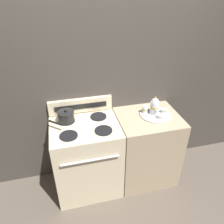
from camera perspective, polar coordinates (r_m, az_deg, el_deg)
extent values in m
plane|color=brown|center=(2.99, 1.12, -16.98)|extent=(6.00, 6.00, 0.00)
cube|color=#423D38|center=(2.56, -0.53, 5.16)|extent=(6.00, 0.05, 2.20)
cube|color=beige|center=(2.61, -6.52, -11.76)|extent=(0.74, 0.60, 0.91)
cylinder|color=silver|center=(2.21, -5.68, -12.53)|extent=(0.59, 0.02, 0.02)
cylinder|color=black|center=(2.43, -11.76, -2.26)|extent=(0.18, 0.18, 0.01)
cylinder|color=black|center=(2.46, -3.56, -1.18)|extent=(0.18, 0.18, 0.01)
cylinder|color=black|center=(2.21, -11.27, -6.09)|extent=(0.18, 0.18, 0.01)
cylinder|color=black|center=(2.24, -2.23, -4.85)|extent=(0.18, 0.18, 0.01)
cube|color=beige|center=(2.51, -8.21, 1.73)|extent=(0.72, 0.05, 0.17)
cube|color=black|center=(2.49, -8.14, 1.43)|extent=(0.59, 0.01, 0.06)
cube|color=tan|center=(2.76, 8.80, -9.16)|extent=(0.70, 0.60, 0.91)
cylinder|color=black|center=(2.40, -11.91, -1.16)|extent=(0.18, 0.18, 0.10)
cylinder|color=black|center=(2.37, -12.05, -0.05)|extent=(0.18, 0.18, 0.01)
sphere|color=black|center=(2.36, -12.09, 0.30)|extent=(0.03, 0.03, 0.03)
cylinder|color=black|center=(2.28, -14.53, -2.76)|extent=(0.14, 0.12, 0.02)
cylinder|color=#B2B2B7|center=(2.53, 11.28, -0.66)|extent=(0.36, 0.36, 0.01)
cylinder|color=silver|center=(2.50, 11.02, 1.16)|extent=(0.09, 0.09, 0.16)
cylinder|color=gold|center=(2.49, 11.04, 1.31)|extent=(0.10, 0.10, 0.02)
sphere|color=silver|center=(2.46, 11.21, 2.73)|extent=(0.08, 0.08, 0.08)
sphere|color=gold|center=(2.43, 11.33, 3.73)|extent=(0.02, 0.02, 0.02)
cone|color=silver|center=(2.44, 11.70, 0.50)|extent=(0.03, 0.07, 0.06)
cylinder|color=silver|center=(2.57, 13.49, -0.19)|extent=(0.12, 0.12, 0.01)
cylinder|color=silver|center=(2.56, 13.56, 0.28)|extent=(0.08, 0.08, 0.04)
cylinder|color=gold|center=(2.55, 13.60, 0.61)|extent=(0.08, 0.08, 0.01)
cylinder|color=silver|center=(2.46, 12.54, -1.60)|extent=(0.12, 0.12, 0.01)
cylinder|color=silver|center=(2.45, 12.61, -1.13)|extent=(0.08, 0.08, 0.04)
cylinder|color=gold|center=(2.44, 12.66, -0.78)|extent=(0.08, 0.08, 0.01)
cylinder|color=silver|center=(2.52, 8.65, 0.75)|extent=(0.06, 0.06, 0.08)
cylinder|color=gold|center=(2.52, 8.65, 0.75)|extent=(0.07, 0.07, 0.01)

